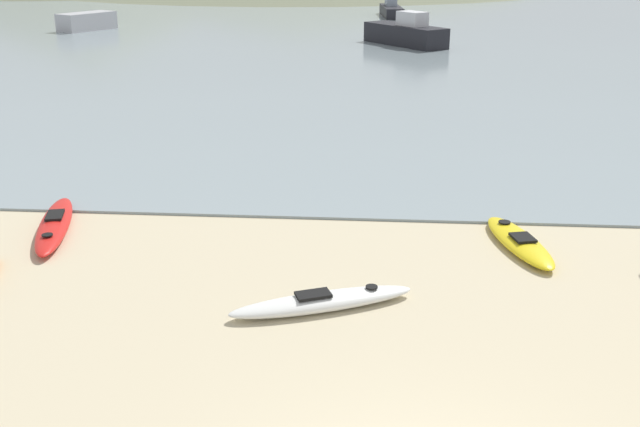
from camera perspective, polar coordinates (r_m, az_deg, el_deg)
bay_water at (r=50.94m, az=5.31°, el=13.47°), size 160.00×70.00×0.06m
kayak_on_sand_0 at (r=12.72m, az=0.18°, el=-6.72°), size 3.22×1.78×0.32m
kayak_on_sand_3 at (r=15.70m, az=14.94°, el=-2.09°), size 1.40×2.93×0.30m
kayak_on_sand_4 at (r=17.01m, az=-19.57°, el=-0.81°), size 1.54×3.56×0.32m
moored_boat_0 at (r=55.00m, az=-17.34°, el=13.81°), size 3.38×4.22×1.16m
moored_boat_1 at (r=45.14m, az=6.56°, el=13.49°), size 4.91×5.51×1.95m
moored_boat_3 at (r=62.51m, az=5.46°, el=15.16°), size 1.93×5.95×1.37m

